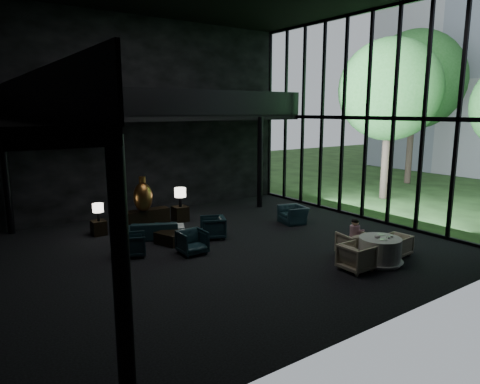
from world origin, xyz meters
TOP-DOWN VIEW (x-y plane):
  - floor at (0.00, 0.00)m, footprint 14.00×12.00m
  - wall_back at (0.00, 6.00)m, footprint 14.00×0.04m
  - wall_front at (0.00, -6.00)m, footprint 14.00×0.04m
  - curtain_wall at (6.95, 0.00)m, footprint 0.20×12.00m
  - mezzanine_back at (1.00, 5.00)m, footprint 12.00×2.00m
  - railing_left at (-5.00, 0.00)m, footprint 0.06×12.00m
  - railing_back at (1.00, 4.00)m, footprint 12.00×0.06m
  - column_sw at (-5.00, -5.70)m, footprint 0.24×0.24m
  - column_nw at (-5.00, 5.70)m, footprint 0.24×0.24m
  - column_ne at (4.80, 4.00)m, footprint 0.24×0.24m
  - tree_near at (11.00, 2.00)m, footprint 4.80×4.80m
  - tree_far at (16.00, 4.00)m, footprint 5.60×5.60m
  - console at (-0.93, 3.72)m, footprint 2.08×0.47m
  - bronze_urn at (-0.93, 3.52)m, footprint 0.69×0.69m
  - side_table_left at (-2.53, 3.70)m, footprint 0.47×0.47m
  - table_lamp_left at (-2.53, 3.65)m, footprint 0.37×0.37m
  - side_table_right at (0.67, 3.75)m, footprint 0.54×0.54m
  - table_lamp_right at (0.67, 3.70)m, footprint 0.44×0.44m
  - sofa at (-1.10, 2.20)m, footprint 2.00×1.33m
  - lounge_armchair_west at (-2.37, 0.91)m, footprint 0.88×0.91m
  - lounge_armchair_east at (0.54, 1.08)m, footprint 1.07×1.09m
  - lounge_armchair_south at (-0.82, 0.05)m, footprint 0.81×0.76m
  - window_armchair at (4.11, 1.00)m, footprint 0.81×1.07m
  - coffee_table at (-0.84, 1.38)m, footprint 1.11×1.11m
  - dining_table at (3.14, -3.72)m, footprint 1.34×1.34m
  - dining_chair_north at (3.00, -2.89)m, footprint 0.95×0.91m
  - dining_chair_east at (4.14, -3.61)m, footprint 0.62×0.66m
  - dining_chair_west at (2.15, -3.71)m, footprint 0.77×0.83m
  - child at (3.21, -2.75)m, footprint 0.30×0.30m
  - plate_a at (3.05, -3.89)m, footprint 0.27×0.27m
  - plate_b at (3.41, -3.57)m, footprint 0.25×0.25m
  - saucer at (3.36, -3.84)m, footprint 0.19×0.19m
  - coffee_cup at (3.42, -3.90)m, footprint 0.10×0.10m
  - cereal_bowl at (3.07, -3.67)m, footprint 0.17×0.17m
  - cream_pot at (3.25, -3.93)m, footprint 0.07×0.07m

SIDE VIEW (x-z plane):
  - floor at x=0.00m, z-range -0.01..0.01m
  - coffee_table at x=-0.84m, z-range 0.00..0.38m
  - side_table_left at x=-2.53m, z-range 0.00..0.51m
  - side_table_right at x=0.67m, z-range 0.00..0.60m
  - dining_chair_east at x=4.14m, z-range 0.00..0.64m
  - dining_table at x=3.14m, z-range -0.05..0.70m
  - console at x=-0.93m, z-range 0.00..0.66m
  - lounge_armchair_west at x=-2.37m, z-range 0.00..0.74m
  - sofa at x=-1.10m, z-range 0.00..0.76m
  - lounge_armchair_south at x=-0.82m, z-range 0.00..0.83m
  - window_armchair at x=4.11m, z-range 0.00..0.84m
  - dining_chair_west at x=2.15m, z-range 0.00..0.85m
  - dining_chair_north at x=3.00m, z-range 0.00..0.85m
  - lounge_armchair_east at x=0.54m, z-range 0.00..0.87m
  - saucer at x=3.36m, z-range 0.75..0.76m
  - plate_b at x=3.41m, z-range 0.75..0.76m
  - plate_a at x=3.05m, z-range 0.75..0.76m
  - child at x=3.21m, z-range 0.45..1.09m
  - cream_pot at x=3.25m, z-range 0.75..0.81m
  - cereal_bowl at x=3.07m, z-range 0.75..0.83m
  - coffee_cup at x=3.42m, z-range 0.76..0.82m
  - table_lamp_left at x=-2.53m, z-range 0.65..1.26m
  - table_lamp_right at x=0.67m, z-range 0.76..1.50m
  - bronze_urn at x=-0.93m, z-range 0.57..1.85m
  - column_sw at x=-5.00m, z-range 0.00..4.00m
  - column_nw at x=-5.00m, z-range 0.00..4.00m
  - column_ne at x=4.80m, z-range 0.00..4.00m
  - wall_back at x=0.00m, z-range 0.00..8.00m
  - wall_front at x=0.00m, z-range 0.00..8.00m
  - curtain_wall at x=6.95m, z-range 0.00..8.00m
  - mezzanine_back at x=1.00m, z-range 3.88..4.12m
  - railing_left at x=-5.00m, z-range 4.10..5.10m
  - railing_back at x=1.00m, z-range 4.10..5.10m
  - tree_near at x=11.00m, z-range 1.41..9.06m
  - tree_far at x=16.00m, z-range 1.59..10.39m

